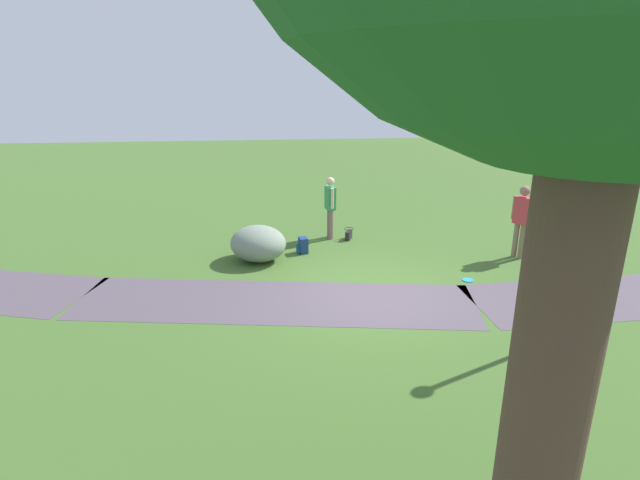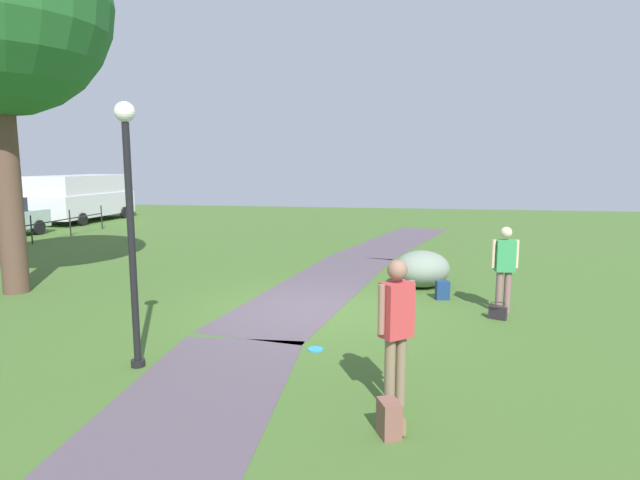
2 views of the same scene
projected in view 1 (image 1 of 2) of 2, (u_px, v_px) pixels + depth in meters
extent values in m
plane|color=#3F6127|center=(369.00, 295.00, 10.68)|extent=(48.00, 48.00, 0.00)
cube|color=#514650|center=(276.00, 301.00, 10.36)|extent=(8.22, 3.23, 0.01)
cylinder|color=brown|center=(546.00, 408.00, 3.46)|extent=(0.56, 0.56, 4.64)
cylinder|color=black|center=(577.00, 329.00, 9.19)|extent=(0.20, 0.20, 0.10)
cylinder|color=black|center=(593.00, 240.00, 8.65)|extent=(0.10, 0.10, 3.46)
sphere|color=white|center=(614.00, 127.00, 8.05)|extent=(0.28, 0.28, 0.28)
ellipsoid|color=gray|center=(258.00, 243.00, 12.44)|extent=(1.85, 1.83, 0.86)
cylinder|color=#805D5B|center=(329.00, 223.00, 14.14)|extent=(0.13, 0.13, 0.83)
cylinder|color=#805D5B|center=(331.00, 224.00, 13.99)|extent=(0.13, 0.13, 0.83)
cube|color=#32904F|center=(330.00, 198.00, 13.83)|extent=(0.28, 0.39, 0.62)
cylinder|color=beige|center=(328.00, 195.00, 14.03)|extent=(0.08, 0.08, 0.55)
cylinder|color=beige|center=(332.00, 199.00, 13.62)|extent=(0.08, 0.08, 0.55)
sphere|color=beige|center=(330.00, 181.00, 13.69)|extent=(0.22, 0.22, 0.22)
cylinder|color=#7A674D|center=(522.00, 241.00, 12.56)|extent=(0.13, 0.13, 0.88)
cylinder|color=#7A674D|center=(515.00, 240.00, 12.67)|extent=(0.13, 0.13, 0.88)
cube|color=#BB373A|center=(523.00, 210.00, 12.37)|extent=(0.41, 0.43, 0.66)
cylinder|color=#8C6450|center=(532.00, 211.00, 12.21)|extent=(0.08, 0.08, 0.59)
cylinder|color=#8C6450|center=(514.00, 207.00, 12.50)|extent=(0.08, 0.08, 0.59)
sphere|color=#8C6450|center=(525.00, 191.00, 12.21)|extent=(0.24, 0.24, 0.24)
cube|color=#261F25|center=(349.00, 235.00, 14.05)|extent=(0.24, 0.34, 0.24)
torus|color=#261F25|center=(349.00, 229.00, 13.99)|extent=(0.36, 0.36, 0.02)
cube|color=navy|center=(303.00, 245.00, 13.01)|extent=(0.25, 0.31, 0.40)
cube|color=navy|center=(298.00, 249.00, 13.00)|extent=(0.10, 0.20, 0.18)
cube|color=brown|center=(545.00, 249.00, 12.72)|extent=(0.34, 0.29, 0.40)
cube|color=brown|center=(540.00, 251.00, 12.85)|extent=(0.20, 0.13, 0.18)
cylinder|color=#2690DC|center=(468.00, 280.00, 11.38)|extent=(0.24, 0.24, 0.02)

